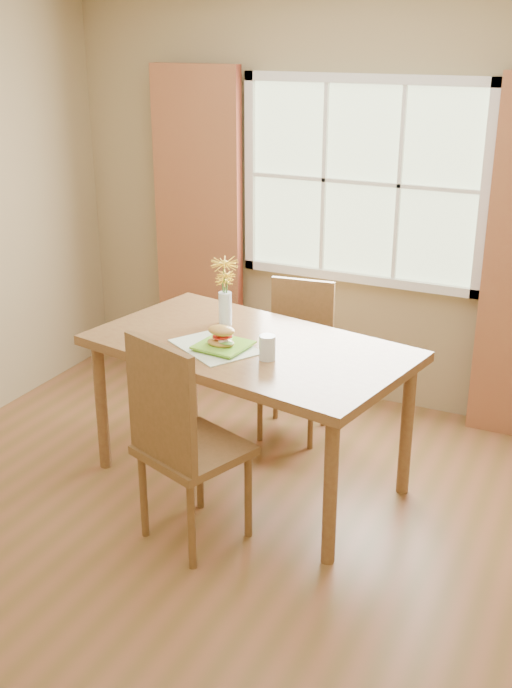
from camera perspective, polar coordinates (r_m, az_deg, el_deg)
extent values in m
cube|color=brown|center=(4.22, -1.82, -13.61)|extent=(4.20, 3.80, 0.02)
cube|color=#9A855C|center=(5.33, 7.55, 9.77)|extent=(4.20, 0.02, 2.70)
cube|color=#AABD8F|center=(5.27, 7.53, 11.31)|extent=(1.50, 0.02, 1.20)
cube|color=white|center=(5.17, 7.77, 18.14)|extent=(1.62, 0.04, 0.06)
cube|color=white|center=(5.39, 7.10, 4.67)|extent=(1.62, 0.04, 0.06)
cube|color=white|center=(5.53, -0.42, 11.97)|extent=(0.06, 0.04, 1.32)
cube|color=white|center=(5.06, 15.95, 10.26)|extent=(0.06, 0.04, 1.32)
cube|color=white|center=(5.25, 7.44, 11.27)|extent=(1.50, 0.03, 0.02)
cube|color=maroon|center=(5.72, -4.09, 8.15)|extent=(0.65, 0.08, 2.20)
cube|color=brown|center=(4.34, -0.47, -0.29)|extent=(1.86, 1.27, 0.05)
cylinder|color=brown|center=(4.72, -10.89, -4.36)|extent=(0.07, 0.07, 0.78)
cylinder|color=brown|center=(3.85, 5.29, -10.39)|extent=(0.07, 0.07, 0.78)
cylinder|color=brown|center=(5.23, -4.60, -1.37)|extent=(0.07, 0.07, 0.78)
cylinder|color=brown|center=(4.46, 10.63, -5.93)|extent=(0.07, 0.07, 0.78)
cube|color=brown|center=(3.98, -4.39, -7.51)|extent=(0.59, 0.59, 0.04)
cube|color=brown|center=(3.72, -6.97, -4.30)|extent=(0.45, 0.19, 0.59)
cylinder|color=brown|center=(4.14, -7.98, -10.56)|extent=(0.04, 0.04, 0.47)
cylinder|color=brown|center=(3.89, -4.59, -12.71)|extent=(0.04, 0.04, 0.47)
cylinder|color=brown|center=(4.33, -4.01, -8.80)|extent=(0.04, 0.04, 0.47)
cylinder|color=brown|center=(4.10, -0.55, -10.69)|extent=(0.04, 0.04, 0.47)
cube|color=brown|center=(5.01, 2.65, -1.90)|extent=(0.45, 0.45, 0.04)
cube|color=brown|center=(5.07, 3.28, 1.76)|extent=(0.40, 0.08, 0.52)
cylinder|color=brown|center=(5.00, 0.28, -4.73)|extent=(0.03, 0.03, 0.41)
cylinder|color=brown|center=(4.92, 3.90, -5.26)|extent=(0.03, 0.03, 0.41)
cylinder|color=brown|center=(5.28, 1.41, -3.25)|extent=(0.03, 0.03, 0.41)
cylinder|color=brown|center=(5.20, 4.84, -3.72)|extent=(0.03, 0.03, 0.41)
cube|color=silver|center=(4.28, -2.91, -0.19)|extent=(0.56, 0.51, 0.01)
cube|color=#6FBC2F|center=(4.25, -2.34, -0.21)|extent=(0.28, 0.28, 0.01)
ellipsoid|color=gold|center=(4.24, -2.51, 0.10)|extent=(0.15, 0.11, 0.04)
ellipsoid|color=#4C8C2D|center=(4.20, -2.12, 0.09)|extent=(0.09, 0.06, 0.01)
cylinder|color=red|center=(4.23, -2.58, 0.51)|extent=(0.08, 0.08, 0.01)
cylinder|color=red|center=(4.22, -2.19, 0.57)|extent=(0.08, 0.08, 0.01)
ellipsoid|color=gold|center=(4.21, -2.47, 0.97)|extent=(0.15, 0.11, 0.05)
cylinder|color=silver|center=(4.10, 0.81, -0.25)|extent=(0.09, 0.09, 0.13)
cylinder|color=silver|center=(4.11, 0.81, -0.39)|extent=(0.08, 0.08, 0.11)
cylinder|color=silver|center=(4.59, -2.20, 2.55)|extent=(0.08, 0.08, 0.19)
cylinder|color=silver|center=(4.61, -2.19, 1.99)|extent=(0.06, 0.06, 0.09)
cylinder|color=#3D7028|center=(4.56, -2.21, 3.54)|extent=(0.01, 0.01, 0.36)
cylinder|color=#3D7028|center=(4.56, -2.12, 3.11)|extent=(0.01, 0.01, 0.29)
cylinder|color=#3D7028|center=(4.59, -2.26, 2.97)|extent=(0.01, 0.01, 0.25)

